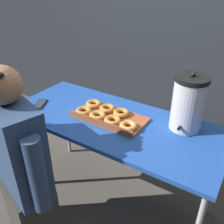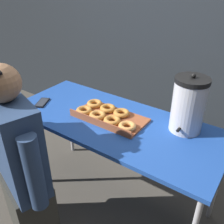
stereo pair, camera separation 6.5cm
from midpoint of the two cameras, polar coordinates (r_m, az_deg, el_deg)
name	(u,v)px [view 1 (the left image)]	position (r m, az deg, el deg)	size (l,w,h in m)	color
ground_plane	(113,197)	(2.22, -0.67, -18.96)	(12.00, 12.00, 0.00)	#4C473F
back_wall	(174,15)	(2.37, 13.15, 20.82)	(6.00, 0.11, 2.65)	#23282D
folding_table	(113,126)	(1.75, -0.81, -3.30)	(1.51, 0.65, 0.77)	#1E479E
donut_box	(107,115)	(1.73, -2.18, -0.78)	(0.52, 0.28, 0.05)	brown
coffee_urn	(188,103)	(1.61, 15.93, 1.93)	(0.21, 0.24, 0.38)	silver
cell_phone	(40,104)	(1.99, -17.03, 1.73)	(0.13, 0.17, 0.01)	black
person_seated	(22,170)	(1.68, -20.86, -12.33)	(0.58, 0.34, 1.27)	#33332D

